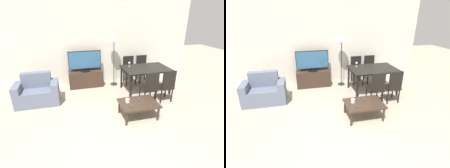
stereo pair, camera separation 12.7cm
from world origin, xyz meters
The scene contains 16 objects.
ground_plane centered at (0.00, 0.00, 0.00)m, with size 18.00×18.00×0.00m, color tan.
wall_back centered at (0.00, 3.62, 1.35)m, with size 6.93×0.06×2.70m.
armchair centered at (-1.67, 2.52, 0.30)m, with size 1.11×0.62×0.82m.
tv_stand centered at (-0.28, 3.34, 0.27)m, with size 1.08×0.43×0.53m.
tv centered at (-0.28, 3.34, 0.86)m, with size 1.03×0.32×0.65m.
coffee_table centered at (0.69, 1.21, 0.33)m, with size 0.87×0.65×0.37m.
dining_table centered at (1.45, 2.51, 0.67)m, with size 1.38×0.96×0.75m.
dining_chair_near centered at (1.21, 1.71, 0.50)m, with size 0.40×0.40×0.92m.
dining_chair_far centered at (1.69, 3.30, 0.50)m, with size 0.40×0.40×0.92m.
dining_chair_near_right centered at (1.69, 1.71, 0.50)m, with size 0.40×0.40×0.92m.
dining_chair_far_left centered at (1.21, 3.30, 0.50)m, with size 0.40×0.40×0.92m.
floor_lamp centered at (0.66, 3.25, 1.50)m, with size 0.34×0.34×1.72m.
remote_primary centered at (0.73, 1.33, 0.38)m, with size 0.04×0.15×0.02m.
remote_secondary centered at (0.46, 1.09, 0.38)m, with size 0.04×0.15×0.02m.
cup_white_near centered at (0.44, 1.28, 0.42)m, with size 0.10×0.10×0.09m.
wine_glass_left centered at (1.02, 2.78, 0.85)m, with size 0.07×0.07×0.15m.
Camera 2 is at (-0.70, -2.11, 2.34)m, focal length 28.00 mm.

